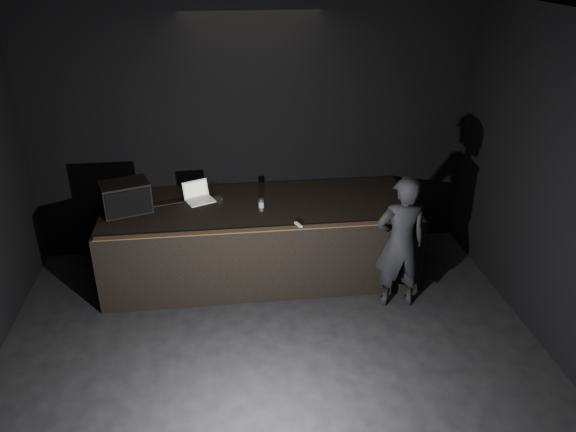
{
  "coord_description": "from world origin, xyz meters",
  "views": [
    {
      "loc": [
        -0.44,
        -3.85,
        4.07
      ],
      "look_at": [
        0.32,
        2.3,
        1.03
      ],
      "focal_mm": 35.0,
      "sensor_mm": 36.0,
      "label": 1
    }
  ],
  "objects_px": {
    "person": "(401,243)",
    "stage_monitor": "(126,197)",
    "beer_can": "(261,205)",
    "stage_riser": "(260,239)",
    "laptop": "(198,196)"
  },
  "relations": [
    {
      "from": "stage_monitor",
      "to": "laptop",
      "type": "distance_m",
      "value": 0.93
    },
    {
      "from": "stage_riser",
      "to": "person",
      "type": "xyz_separation_m",
      "value": [
        1.61,
        -0.95,
        0.35
      ]
    },
    {
      "from": "laptop",
      "to": "beer_can",
      "type": "distance_m",
      "value": 0.9
    },
    {
      "from": "laptop",
      "to": "beer_can",
      "type": "xyz_separation_m",
      "value": [
        0.8,
        -0.43,
        0.02
      ]
    },
    {
      "from": "stage_riser",
      "to": "beer_can",
      "type": "height_order",
      "value": "beer_can"
    },
    {
      "from": "stage_riser",
      "to": "beer_can",
      "type": "distance_m",
      "value": 0.61
    },
    {
      "from": "person",
      "to": "stage_riser",
      "type": "bearing_deg",
      "value": -29.45
    },
    {
      "from": "beer_can",
      "to": "person",
      "type": "height_order",
      "value": "person"
    },
    {
      "from": "person",
      "to": "stage_monitor",
      "type": "bearing_deg",
      "value": -15.26
    },
    {
      "from": "stage_riser",
      "to": "laptop",
      "type": "distance_m",
      "value": 0.99
    },
    {
      "from": "stage_riser",
      "to": "stage_monitor",
      "type": "height_order",
      "value": "stage_monitor"
    },
    {
      "from": "stage_riser",
      "to": "laptop",
      "type": "height_order",
      "value": "laptop"
    },
    {
      "from": "beer_can",
      "to": "person",
      "type": "xyz_separation_m",
      "value": [
        1.59,
        -0.77,
        -0.23
      ]
    },
    {
      "from": "stage_riser",
      "to": "stage_monitor",
      "type": "relative_size",
      "value": 5.86
    },
    {
      "from": "laptop",
      "to": "stage_monitor",
      "type": "bearing_deg",
      "value": 171.11
    }
  ]
}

